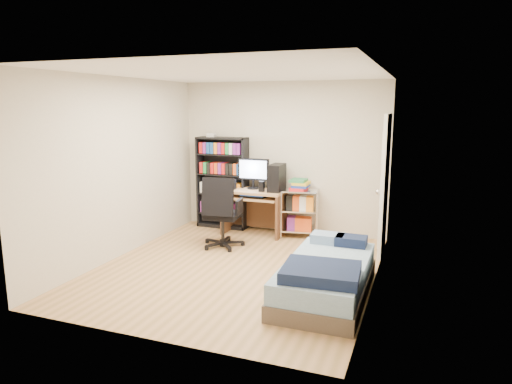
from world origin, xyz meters
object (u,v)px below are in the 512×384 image
at_px(office_chair, 222,225).
at_px(bed, 326,277).
at_px(computer_desk, 261,194).
at_px(media_shelf, 222,182).

height_order(office_chair, bed, office_chair).
relative_size(computer_desk, office_chair, 1.15).
xyz_separation_m(media_shelf, office_chair, (0.47, -1.08, -0.46)).
distance_m(media_shelf, office_chair, 1.27).
height_order(media_shelf, office_chair, media_shelf).
relative_size(media_shelf, bed, 0.91).
bearing_deg(computer_desk, media_shelf, 167.23).
xyz_separation_m(computer_desk, office_chair, (-0.29, -0.91, -0.33)).
bearing_deg(computer_desk, office_chair, -108.03).
xyz_separation_m(media_shelf, computer_desk, (0.77, -0.17, -0.14)).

